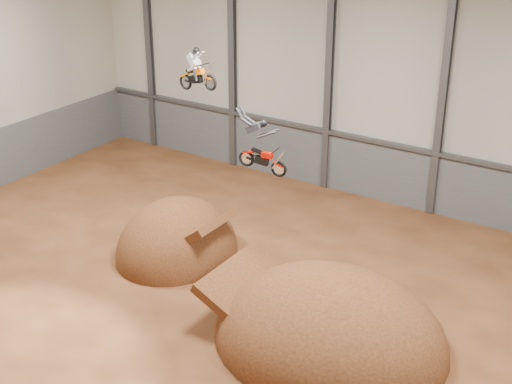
# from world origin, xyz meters

# --- Properties ---
(floor) EXTENTS (40.00, 40.00, 0.00)m
(floor) POSITION_xyz_m (0.00, 0.00, 0.00)
(floor) COLOR #442312
(floor) RESTS_ON ground
(back_wall) EXTENTS (40.00, 0.10, 14.00)m
(back_wall) POSITION_xyz_m (0.00, 15.00, 7.00)
(back_wall) COLOR #ACA898
(back_wall) RESTS_ON ground
(lower_band_back) EXTENTS (39.80, 0.18, 3.50)m
(lower_band_back) POSITION_xyz_m (0.00, 14.90, 1.75)
(lower_band_back) COLOR #4F5257
(lower_band_back) RESTS_ON ground
(steel_rail) EXTENTS (39.80, 0.35, 0.20)m
(steel_rail) POSITION_xyz_m (0.00, 14.75, 3.55)
(steel_rail) COLOR #47494F
(steel_rail) RESTS_ON lower_band_back
(steel_column_0) EXTENTS (0.40, 0.36, 13.90)m
(steel_column_0) POSITION_xyz_m (-16.67, 14.80, 7.00)
(steel_column_0) COLOR #47494F
(steel_column_0) RESTS_ON ground
(steel_column_1) EXTENTS (0.40, 0.36, 13.90)m
(steel_column_1) POSITION_xyz_m (-10.00, 14.80, 7.00)
(steel_column_1) COLOR #47494F
(steel_column_1) RESTS_ON ground
(steel_column_2) EXTENTS (0.40, 0.36, 13.90)m
(steel_column_2) POSITION_xyz_m (-3.33, 14.80, 7.00)
(steel_column_2) COLOR #47494F
(steel_column_2) RESTS_ON ground
(steel_column_3) EXTENTS (0.40, 0.36, 13.90)m
(steel_column_3) POSITION_xyz_m (3.33, 14.80, 7.00)
(steel_column_3) COLOR #47494F
(steel_column_3) RESTS_ON ground
(takeoff_ramp) EXTENTS (5.71, 6.59, 5.71)m
(takeoff_ramp) POSITION_xyz_m (-5.53, 3.39, 0.00)
(takeoff_ramp) COLOR #3B1D0E
(takeoff_ramp) RESTS_ON ground
(landing_ramp) EXTENTS (9.70, 8.58, 5.59)m
(landing_ramp) POSITION_xyz_m (4.19, 1.05, 0.00)
(landing_ramp) COLOR #3B1D0E
(landing_ramp) RESTS_ON ground
(fmx_rider_a) EXTENTS (2.71, 1.25, 2.43)m
(fmx_rider_a) POSITION_xyz_m (-4.30, 3.97, 9.50)
(fmx_rider_a) COLOR #F26A00
(fmx_rider_b) EXTENTS (3.34, 1.18, 2.91)m
(fmx_rider_b) POSITION_xyz_m (-0.29, 2.92, 7.08)
(fmx_rider_b) COLOR #CF0D00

